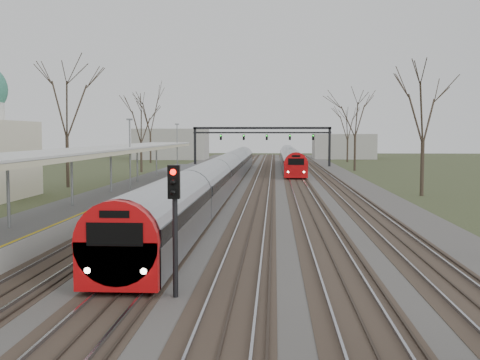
# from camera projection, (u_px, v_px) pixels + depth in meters

# --- Properties ---
(track_bed) EXTENTS (24.00, 160.00, 0.22)m
(track_bed) POSITION_uv_depth(u_px,v_px,m) (256.00, 182.00, 61.91)
(track_bed) COLOR #474442
(track_bed) RESTS_ON ground
(platform) EXTENTS (3.50, 69.00, 1.00)m
(platform) POSITION_uv_depth(u_px,v_px,m) (124.00, 194.00, 44.99)
(platform) COLOR #9E9B93
(platform) RESTS_ON ground
(canopy) EXTENTS (4.10, 50.00, 3.11)m
(canopy) POSITION_uv_depth(u_px,v_px,m) (106.00, 150.00, 40.23)
(canopy) COLOR slate
(canopy) RESTS_ON platform
(signal_gantry) EXTENTS (21.00, 0.59, 6.08)m
(signal_gantry) POSITION_uv_depth(u_px,v_px,m) (262.00, 135.00, 91.38)
(signal_gantry) COLOR black
(signal_gantry) RESTS_ON ground
(tree_west_far) EXTENTS (5.50, 5.50, 11.33)m
(tree_west_far) POSITION_uv_depth(u_px,v_px,m) (66.00, 101.00, 55.32)
(tree_west_far) COLOR #2D231C
(tree_west_far) RESTS_ON ground
(tree_east_far) EXTENTS (5.00, 5.00, 10.30)m
(tree_east_far) POSITION_uv_depth(u_px,v_px,m) (424.00, 105.00, 47.62)
(tree_east_far) COLOR #2D231C
(tree_east_far) RESTS_ON ground
(train_near) EXTENTS (2.62, 75.21, 3.05)m
(train_near) POSITION_uv_depth(u_px,v_px,m) (223.00, 173.00, 55.05)
(train_near) COLOR #9B9EA4
(train_near) RESTS_ON ground
(train_far) EXTENTS (2.62, 45.21, 3.05)m
(train_far) POSITION_uv_depth(u_px,v_px,m) (291.00, 158.00, 86.48)
(train_far) COLOR #9B9EA4
(train_far) RESTS_ON ground
(signal_post) EXTENTS (0.35, 0.45, 4.10)m
(signal_post) POSITION_uv_depth(u_px,v_px,m) (175.00, 211.00, 17.87)
(signal_post) COLOR black
(signal_post) RESTS_ON ground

